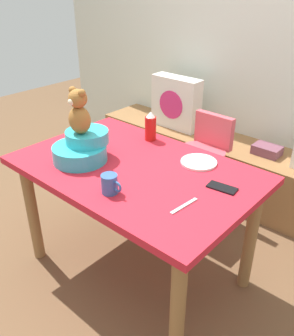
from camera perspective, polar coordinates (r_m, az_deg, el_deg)
ground_plane at (r=2.41m, az=-1.64°, el=-15.43°), size 8.00×8.00×0.00m
back_wall at (r=2.98m, az=18.61°, el=19.92°), size 4.40×0.10×2.60m
window_bench at (r=3.07m, az=13.46°, el=-0.39°), size 2.60×0.44×0.46m
pillow_floral_left at (r=3.17m, az=4.57°, el=10.14°), size 0.44×0.15×0.44m
book_stack at (r=2.87m, az=18.27°, el=2.69°), size 0.20×0.14×0.07m
dining_table at (r=2.03m, az=-1.88°, el=-2.41°), size 1.32×0.85×0.74m
highchair at (r=2.62m, az=8.63°, el=2.05°), size 0.34×0.45×0.79m
infant_seat_teal at (r=2.05m, az=-10.10°, el=3.15°), size 0.30×0.33×0.16m
teddy_bear at (r=1.97m, az=-10.61°, el=8.57°), size 0.13×0.12×0.25m
ketchup_bottle at (r=2.26m, az=0.56°, el=6.49°), size 0.07×0.07×0.18m
coffee_mug at (r=1.73m, az=-5.83°, el=-2.52°), size 0.12×0.08×0.09m
dinner_plate_near at (r=2.03m, az=8.11°, el=0.92°), size 0.20×0.20×0.01m
cell_phone at (r=1.81m, az=11.68°, el=-3.04°), size 0.15×0.09×0.01m
table_fork at (r=1.65m, az=5.82°, el=-5.92°), size 0.03×0.17×0.01m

